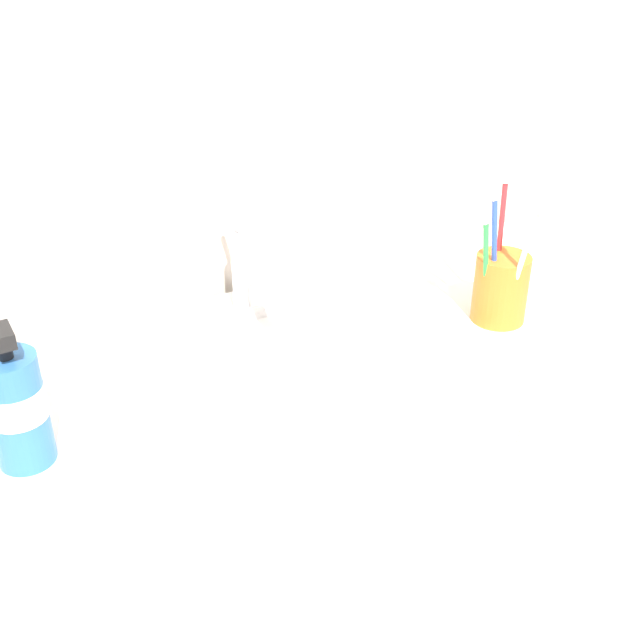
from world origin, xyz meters
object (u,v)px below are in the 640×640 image
Objects in this scene: toothbrush_green at (486,257)px; toothbrush_red at (501,231)px; toothbrush_cup at (501,288)px; toothbrush_white at (524,253)px; faucet at (246,272)px; soap_dispenser at (17,407)px; toothbrush_blue at (494,244)px.

toothbrush_red is at bearing 29.89° from toothbrush_green.
toothbrush_cup is 0.47× the size of toothbrush_white.
toothbrush_white is (0.29, -0.22, 0.05)m from faucet.
faucet is 1.59× the size of toothbrush_cup.
toothbrush_red reaches higher than soap_dispenser.
toothbrush_white is 1.22× the size of soap_dispenser.
faucet is 0.37m from soap_dispenser.
soap_dispenser is (-0.64, -0.01, -0.05)m from toothbrush_red.
toothbrush_green reaches higher than faucet.
faucet is at bearing 146.10° from toothbrush_blue.
toothbrush_blue is 0.04m from toothbrush_white.
toothbrush_cup is 0.63m from soap_dispenser.
toothbrush_cup is at bearing -31.60° from faucet.
toothbrush_cup is 0.58× the size of soap_dispenser.
toothbrush_white is at bearing -5.23° from soap_dispenser.
toothbrush_red is at bearing 0.55° from soap_dispenser.
toothbrush_red is 0.06m from toothbrush_green.
toothbrush_green is at bearing 129.61° from toothbrush_white.
soap_dispenser is (-0.60, 0.02, -0.05)m from toothbrush_blue.
toothbrush_white reaches higher than toothbrush_green.
soap_dispenser is at bearing 178.02° from toothbrush_green.
toothbrush_green is (-0.01, -0.00, -0.01)m from toothbrush_blue.
toothbrush_green is (-0.05, -0.03, -0.02)m from toothbrush_red.
soap_dispenser is at bearing 174.77° from toothbrush_white.
toothbrush_red is at bearing 68.02° from toothbrush_cup.
toothbrush_green is (-0.03, 0.04, -0.01)m from toothbrush_white.
toothbrush_red is 1.26× the size of soap_dispenser.
faucet reaches higher than toothbrush_cup.
toothbrush_white is at bearing -50.39° from toothbrush_green.
toothbrush_blue is 1.15× the size of toothbrush_green.
toothbrush_white is (0.02, -0.04, -0.00)m from toothbrush_blue.
soap_dispenser is at bearing 178.55° from toothbrush_cup.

